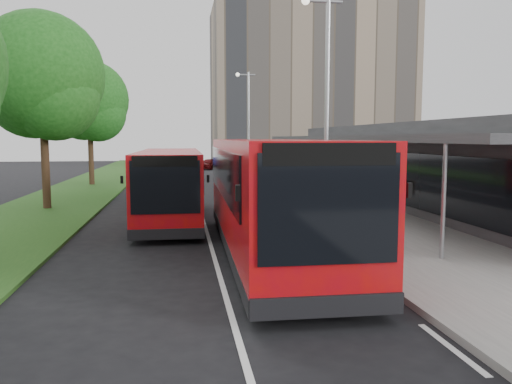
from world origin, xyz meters
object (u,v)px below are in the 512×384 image
tree_far (89,105)px  car_far (177,162)px  lamp_post_near (325,98)px  lamp_post_far (247,119)px  tree_mid (42,83)px  litter_bin (290,189)px  bollard (272,179)px  bus_main (272,196)px  bus_second (170,185)px  car_near (209,164)px

tree_far → car_far: (5.75, 22.57, -5.03)m
lamp_post_near → lamp_post_far: same height
tree_mid → litter_bin: 13.26m
tree_mid → car_far: 35.44m
tree_far → lamp_post_far: (11.13, 0.95, -0.85)m
tree_far → bollard: tree_far is taller
tree_far → bus_main: bearing=-68.8°
lamp_post_far → bollard: lamp_post_far is taller
bus_second → car_near: bus_second is taller
tree_far → car_near: tree_far is taller
bus_main → car_near: bearing=90.1°
tree_mid → bollard: size_ratio=8.78×
lamp_post_near → litter_bin: (0.85, 9.27, -4.16)m
bollard → car_near: size_ratio=0.30×
tree_mid → lamp_post_near: (11.13, -7.05, -1.07)m
lamp_post_far → bus_main: 23.60m
car_near → car_far: 6.40m
bus_main → bus_second: bearing=115.5°
lamp_post_far → bus_second: lamp_post_far is taller
bus_main → litter_bin: 13.02m
lamp_post_far → bollard: size_ratio=7.84×
tree_mid → car_far: size_ratio=2.76×
litter_bin → bollard: bollard is taller
tree_mid → lamp_post_near: tree_mid is taller
litter_bin → car_near: 27.11m
bus_second → car_far: (0.04, 38.40, -0.90)m
lamp_post_far → car_near: lamp_post_far is taller
bus_main → car_far: bearing=94.6°
bollard → litter_bin: bearing=-90.4°
lamp_post_near → bollard: 15.45m
tree_mid → lamp_post_far: 17.11m
tree_far → bollard: 13.63m
lamp_post_far → bus_second: bearing=-107.9°
bus_second → bollard: (6.32, 11.66, -0.78)m
lamp_post_near → bus_main: size_ratio=0.69×
tree_far → bollard: size_ratio=8.44×
lamp_post_near → car_near: size_ratio=2.32×
bus_main → bus_second: 7.15m
lamp_post_near → lamp_post_far: size_ratio=1.00×
lamp_post_far → bus_main: (-2.46, -23.27, -3.04)m
lamp_post_far → bus_main: lamp_post_far is taller
tree_mid → bus_second: (5.70, -3.83, -4.35)m
lamp_post_far → car_near: 16.87m
lamp_post_near → bollard: size_ratio=7.84×
bus_second → lamp_post_far: bearing=72.6°
lamp_post_near → bus_second: (-5.43, 3.23, -3.28)m
tree_far → bus_main: 24.27m
bollard → car_far: (-6.27, 26.74, -0.12)m
lamp_post_near → bus_second: lamp_post_near is taller
lamp_post_near → tree_far: bearing=120.3°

